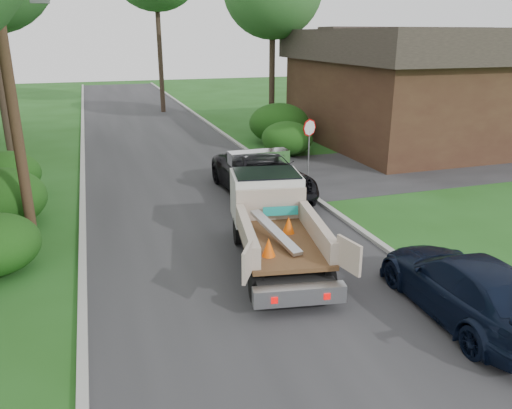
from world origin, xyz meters
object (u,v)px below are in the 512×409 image
object	(u,v)px
stop_sign	(309,135)
navy_suv	(467,286)
house_right	(403,86)
flatbed_truck	(272,215)
utility_pole	(6,60)
black_pickup	(262,175)

from	to	relation	value
stop_sign	navy_suv	xyz separation A→B (m)	(-1.40, -11.50, -1.08)
house_right	flatbed_truck	bearing A→B (deg)	-134.99
utility_pole	black_pickup	bearing A→B (deg)	14.22
flatbed_truck	navy_suv	world-z (taller)	flatbed_truck
utility_pole	house_right	distance (m)	20.66
flatbed_truck	house_right	bearing A→B (deg)	54.77
stop_sign	black_pickup	bearing A→B (deg)	-144.17
house_right	flatbed_truck	distance (m)	17.14
house_right	navy_suv	xyz separation A→B (m)	(-9.20, -16.50, -2.46)
stop_sign	flatbed_truck	size ratio (longest dim) A/B	0.43
navy_suv	house_right	bearing A→B (deg)	-116.06
stop_sign	utility_pole	world-z (taller)	utility_pole
utility_pole	flatbed_truck	bearing A→B (deg)	-25.08
house_right	flatbed_truck	xyz separation A→B (m)	(-12.03, -12.04, -2.04)
utility_pole	black_pickup	distance (m)	9.23
stop_sign	navy_suv	world-z (taller)	stop_sign
flatbed_truck	utility_pole	bearing A→B (deg)	164.67
flatbed_truck	stop_sign	bearing A→B (deg)	68.73
stop_sign	house_right	xyz separation A→B (m)	(7.80, 5.00, 1.38)
black_pickup	navy_suv	bearing A→B (deg)	-82.23
stop_sign	flatbed_truck	bearing A→B (deg)	-121.02
flatbed_truck	black_pickup	world-z (taller)	flatbed_truck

